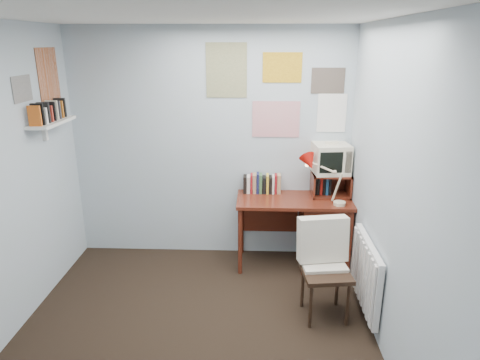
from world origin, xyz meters
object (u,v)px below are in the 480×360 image
(tv_riser, at_px, (331,184))
(radiator, at_px, (366,274))
(wall_shelf, at_px, (52,122))
(crt_tv, at_px, (331,157))
(desk, at_px, (318,230))
(desk_chair, at_px, (326,273))
(desk_lamp, at_px, (341,184))

(tv_riser, bearing_deg, radiator, -80.72)
(tv_riser, bearing_deg, wall_shelf, -169.68)
(crt_tv, relative_size, radiator, 0.45)
(desk, bearing_deg, radiator, -72.76)
(desk_chair, xyz_separation_m, desk_lamp, (0.23, 0.78, 0.55))
(crt_tv, distance_m, radiator, 1.32)
(radiator, bearing_deg, crt_tv, 99.76)
(desk_chair, bearing_deg, desk, 79.33)
(crt_tv, distance_m, wall_shelf, 2.76)
(desk_lamp, bearing_deg, wall_shelf, -173.29)
(tv_riser, xyz_separation_m, wall_shelf, (-2.69, -0.49, 0.74))
(desk, height_order, desk_chair, desk_chair)
(radiator, relative_size, wall_shelf, 1.29)
(crt_tv, relative_size, wall_shelf, 0.58)
(tv_riser, bearing_deg, crt_tv, 121.54)
(radiator, bearing_deg, desk_lamp, 98.80)
(radiator, distance_m, wall_shelf, 3.15)
(desk_lamp, bearing_deg, desk, 138.02)
(radiator, xyz_separation_m, wall_shelf, (-2.86, 0.55, 1.20))
(desk, distance_m, tv_riser, 0.51)
(desk, height_order, crt_tv, crt_tv)
(desk_chair, bearing_deg, crt_tv, 74.17)
(desk, distance_m, desk_chair, 0.95)
(desk, height_order, desk_lamp, desk_lamp)
(desk_lamp, height_order, crt_tv, crt_tv)
(desk_lamp, height_order, tv_riser, desk_lamp)
(desk, xyz_separation_m, wall_shelf, (-2.57, -0.38, 1.21))
(desk_lamp, relative_size, radiator, 0.55)
(desk_lamp, distance_m, crt_tv, 0.36)
(desk_chair, relative_size, desk_lamp, 1.92)
(desk_chair, distance_m, desk_lamp, 0.98)
(desk_chair, height_order, wall_shelf, wall_shelf)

